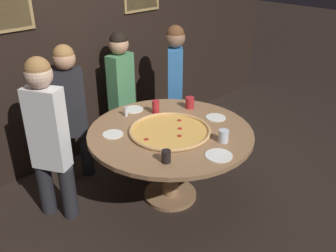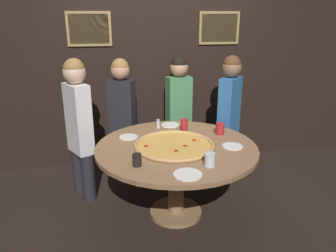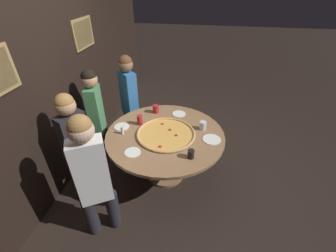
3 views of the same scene
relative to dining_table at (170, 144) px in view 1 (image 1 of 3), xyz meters
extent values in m
plane|color=black|center=(0.00, 0.00, -0.60)|extent=(24.00, 24.00, 0.00)
cube|color=black|center=(0.00, 1.36, 0.70)|extent=(6.40, 0.06, 2.60)
cube|color=#9E7F4C|center=(-0.80, 1.32, 1.15)|extent=(0.52, 0.02, 0.40)
cube|color=slate|center=(-0.80, 1.31, 1.15)|extent=(0.46, 0.01, 0.34)
cylinder|color=#936B47|center=(0.00, 0.00, 0.12)|extent=(1.52, 1.52, 0.04)
cylinder|color=#936B47|center=(0.00, 0.00, -0.25)|extent=(0.16, 0.16, 0.70)
cylinder|color=#936B47|center=(0.00, 0.00, -0.58)|extent=(0.52, 0.52, 0.04)
cylinder|color=#E5A84C|center=(-0.02, -0.02, 0.14)|extent=(0.71, 0.71, 0.01)
torus|color=tan|center=(-0.02, -0.02, 0.15)|extent=(0.75, 0.75, 0.03)
cylinder|color=#A8281E|center=(-0.29, 0.01, 0.15)|extent=(0.04, 0.04, 0.00)
cylinder|color=#A8281E|center=(-0.03, -0.15, 0.15)|extent=(0.04, 0.04, 0.00)
cylinder|color=#A8281E|center=(0.07, -0.05, 0.15)|extent=(0.04, 0.04, 0.00)
cylinder|color=#A8281E|center=(0.19, 0.08, 0.15)|extent=(0.04, 0.04, 0.00)
cylinder|color=#B22328|center=(0.50, 0.23, 0.20)|extent=(0.09, 0.09, 0.12)
cylinder|color=silver|center=(0.19, -0.47, 0.19)|extent=(0.09, 0.09, 0.11)
cylinder|color=black|center=(-0.40, -0.37, 0.19)|extent=(0.08, 0.08, 0.10)
cylinder|color=#B22328|center=(0.16, 0.38, 0.20)|extent=(0.07, 0.07, 0.14)
cylinder|color=white|center=(0.05, 0.60, 0.14)|extent=(0.20, 0.20, 0.01)
cylinder|color=white|center=(-0.43, 0.30, 0.14)|extent=(0.19, 0.19, 0.01)
cylinder|color=white|center=(0.51, -0.11, 0.14)|extent=(0.19, 0.19, 0.01)
cylinder|color=white|center=(-0.03, -0.59, 0.14)|extent=(0.23, 0.23, 0.01)
cylinder|color=silver|center=(-0.10, 0.54, 0.18)|extent=(0.04, 0.04, 0.08)
cylinder|color=#B7B7BC|center=(-0.10, 0.54, 0.23)|extent=(0.04, 0.04, 0.01)
cylinder|color=#232328|center=(0.86, 0.82, -0.35)|extent=(0.19, 0.19, 0.51)
cylinder|color=#232328|center=(0.70, 0.65, -0.35)|extent=(0.19, 0.19, 0.51)
cube|color=#3370B2|center=(0.78, 0.73, 0.27)|extent=(0.33, 0.34, 0.72)
sphere|color=#8C664C|center=(0.78, 0.73, 0.74)|extent=(0.22, 0.22, 0.22)
sphere|color=brown|center=(0.78, 0.73, 0.78)|extent=(0.20, 0.20, 0.20)
cylinder|color=#232328|center=(0.34, 1.07, -0.35)|extent=(0.16, 0.16, 0.50)
cylinder|color=#232328|center=(0.12, 1.02, -0.35)|extent=(0.16, 0.16, 0.50)
cube|color=#4C8C59|center=(0.23, 1.05, 0.25)|extent=(0.33, 0.22, 0.70)
sphere|color=tan|center=(0.23, 1.05, 0.70)|extent=(0.22, 0.22, 0.22)
sphere|color=black|center=(0.23, 1.05, 0.74)|extent=(0.20, 0.20, 0.20)
cylinder|color=#232328|center=(-0.37, 0.91, -0.35)|extent=(0.18, 0.18, 0.50)
cylinder|color=#232328|center=(-0.57, 1.01, -0.35)|extent=(0.18, 0.18, 0.50)
cube|color=#232328|center=(-0.47, 0.96, 0.25)|extent=(0.34, 0.27, 0.70)
sphere|color=tan|center=(-0.47, 0.96, 0.71)|extent=(0.22, 0.22, 0.22)
sphere|color=#9E703D|center=(-0.47, 0.96, 0.74)|extent=(0.20, 0.20, 0.20)
cylinder|color=#232328|center=(-0.87, 0.43, -0.34)|extent=(0.19, 0.19, 0.52)
cylinder|color=#232328|center=(-0.99, 0.64, -0.34)|extent=(0.19, 0.19, 0.52)
cube|color=white|center=(-0.93, 0.53, 0.29)|extent=(0.30, 0.36, 0.73)
sphere|color=beige|center=(-0.93, 0.53, 0.76)|extent=(0.23, 0.23, 0.23)
sphere|color=#9E703D|center=(-0.93, 0.53, 0.80)|extent=(0.21, 0.21, 0.21)
camera|label=1|loc=(-2.12, -2.20, 1.72)|focal=40.00mm
camera|label=2|loc=(-0.56, -2.80, 1.31)|focal=35.00mm
camera|label=3|loc=(-2.30, -0.44, 1.83)|focal=24.00mm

